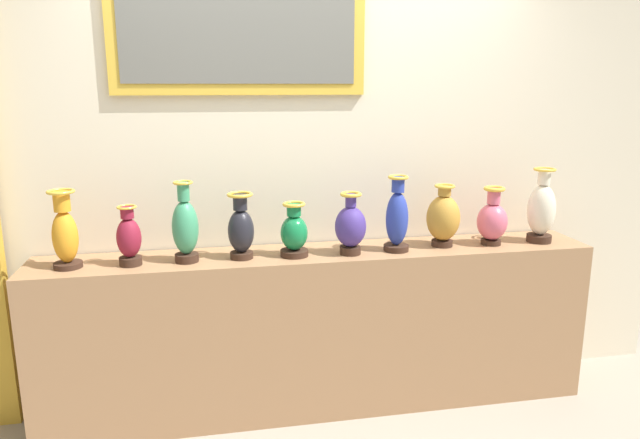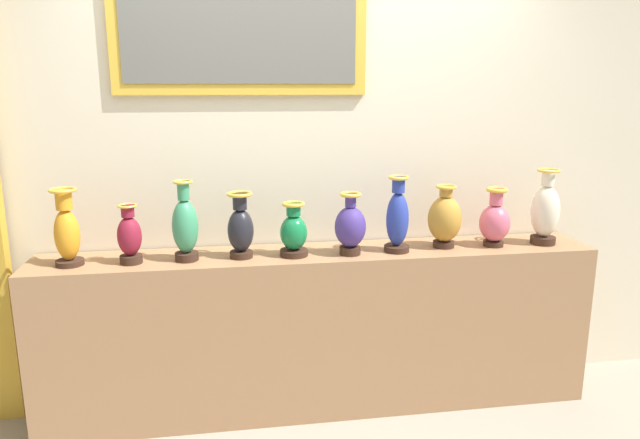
% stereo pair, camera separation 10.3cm
% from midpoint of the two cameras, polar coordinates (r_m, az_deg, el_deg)
% --- Properties ---
extents(ground_plane, '(10.58, 10.58, 0.00)m').
position_cam_midpoint_polar(ground_plane, '(3.59, -0.86, -17.55)').
color(ground_plane, gray).
extents(display_shelf, '(3.09, 0.41, 0.93)m').
position_cam_midpoint_polar(display_shelf, '(3.38, -0.89, -10.77)').
color(display_shelf, '#99704C').
rests_on(display_shelf, ground_plane).
extents(back_wall, '(4.58, 0.14, 3.00)m').
position_cam_midpoint_polar(back_wall, '(3.37, -1.89, 7.66)').
color(back_wall, beige).
rests_on(back_wall, ground_plane).
extents(vase_amber, '(0.14, 0.14, 0.40)m').
position_cam_midpoint_polar(vase_amber, '(3.19, -24.58, -1.26)').
color(vase_amber, '#382319').
rests_on(vase_amber, display_shelf).
extents(vase_burgundy, '(0.12, 0.12, 0.31)m').
position_cam_midpoint_polar(vase_burgundy, '(3.12, -19.12, -1.78)').
color(vase_burgundy, '#382319').
rests_on(vase_burgundy, display_shelf).
extents(vase_jade, '(0.14, 0.14, 0.43)m').
position_cam_midpoint_polar(vase_jade, '(3.09, -14.00, -0.78)').
color(vase_jade, '#382319').
rests_on(vase_jade, display_shelf).
extents(vase_onyx, '(0.14, 0.14, 0.35)m').
position_cam_midpoint_polar(vase_onyx, '(3.10, -8.71, -0.92)').
color(vase_onyx, '#382319').
rests_on(vase_onyx, display_shelf).
extents(vase_emerald, '(0.15, 0.15, 0.29)m').
position_cam_midpoint_polar(vase_emerald, '(3.12, -3.50, -1.31)').
color(vase_emerald, '#382319').
rests_on(vase_emerald, display_shelf).
extents(vase_indigo, '(0.17, 0.17, 0.34)m').
position_cam_midpoint_polar(vase_indigo, '(3.14, 2.07, -0.69)').
color(vase_indigo, '#382319').
rests_on(vase_indigo, display_shelf).
extents(vase_cobalt, '(0.14, 0.14, 0.42)m').
position_cam_midpoint_polar(vase_cobalt, '(3.22, 6.65, 0.13)').
color(vase_cobalt, '#382319').
rests_on(vase_cobalt, display_shelf).
extents(vase_ochre, '(0.19, 0.19, 0.36)m').
position_cam_midpoint_polar(vase_ochre, '(3.36, 11.13, 0.15)').
color(vase_ochre, '#382319').
rests_on(vase_ochre, display_shelf).
extents(vase_rose, '(0.17, 0.17, 0.34)m').
position_cam_midpoint_polar(vase_rose, '(3.46, 15.72, -0.03)').
color(vase_rose, '#382319').
rests_on(vase_rose, display_shelf).
extents(vase_ivory, '(0.16, 0.16, 0.44)m').
position_cam_midpoint_polar(vase_ivory, '(3.60, 20.12, 0.89)').
color(vase_ivory, '#382319').
rests_on(vase_ivory, display_shelf).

